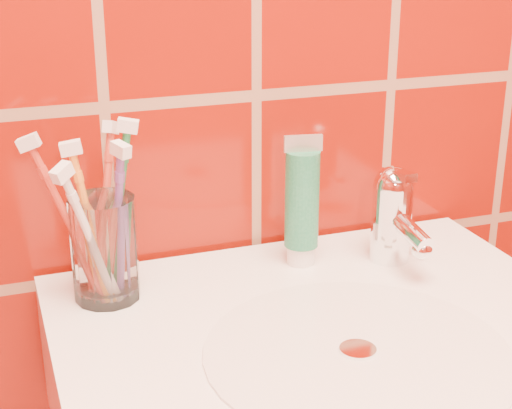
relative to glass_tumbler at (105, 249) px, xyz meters
name	(u,v)px	position (x,y,z in m)	size (l,w,h in m)	color
glass_tumbler	(105,249)	(0.00, 0.00, 0.00)	(0.07, 0.07, 0.12)	white
toothpaste_tube	(302,205)	(0.24, 0.01, 0.02)	(0.04, 0.04, 0.16)	white
faucet	(394,212)	(0.34, -0.02, 0.01)	(0.05, 0.11, 0.12)	white
toothbrush_0	(69,222)	(-0.03, 0.00, 0.04)	(0.09, 0.04, 0.20)	#B43626
toothbrush_1	(118,210)	(0.02, 0.01, 0.04)	(0.05, 0.03, 0.21)	#20793F
toothbrush_2	(90,225)	(-0.01, -0.01, 0.03)	(0.05, 0.03, 0.19)	orange
toothbrush_3	(90,237)	(-0.02, -0.03, 0.03)	(0.07, 0.06, 0.18)	silver
toothbrush_4	(118,223)	(0.01, -0.01, 0.03)	(0.04, 0.05, 0.19)	#6F4594
toothbrush_5	(105,210)	(0.01, 0.03, 0.03)	(0.06, 0.08, 0.19)	#C03D29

